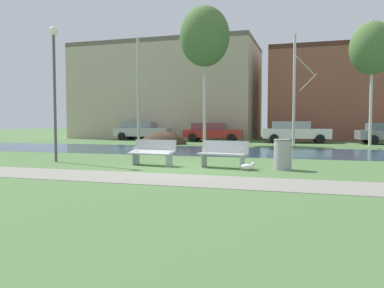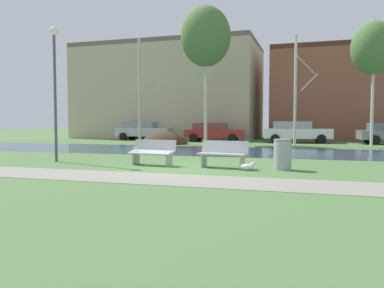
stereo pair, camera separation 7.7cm
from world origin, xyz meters
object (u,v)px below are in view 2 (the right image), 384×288
at_px(bench_right, 223,153).
at_px(seagull, 248,166).
at_px(parked_hatch_third_white, 296,132).
at_px(trash_bin, 283,154).
at_px(streetlamp, 55,71).
at_px(bench_left, 153,151).
at_px(parked_van_nearest_silver, 143,130).
at_px(parked_sedan_second_red, 213,132).

distance_m(bench_right, seagull, 1.10).
height_order(bench_right, parked_hatch_third_white, parked_hatch_third_white).
distance_m(trash_bin, seagull, 1.19).
distance_m(trash_bin, streetlamp, 8.73).
xyz_separation_m(trash_bin, seagull, (-0.98, -0.56, -0.36)).
xyz_separation_m(bench_left, parked_van_nearest_silver, (-8.30, 17.27, 0.34)).
xyz_separation_m(parked_sedan_second_red, parked_hatch_third_white, (6.10, 0.07, 0.05)).
xyz_separation_m(parked_van_nearest_silver, parked_hatch_third_white, (12.42, -0.88, 0.01)).
relative_size(seagull, parked_van_nearest_silver, 0.10).
bearing_deg(seagull, bench_right, 148.35).
relative_size(seagull, parked_sedan_second_red, 0.10).
distance_m(bench_left, parked_van_nearest_silver, 19.16).
relative_size(bench_right, trash_bin, 1.74).
bearing_deg(trash_bin, streetlamp, -179.98).
relative_size(streetlamp, parked_van_nearest_silver, 1.06).
bearing_deg(parked_van_nearest_silver, streetlamp, -75.71).
height_order(streetlamp, parked_hatch_third_white, streetlamp).
distance_m(seagull, parked_sedan_second_red, 17.71).
bearing_deg(seagull, bench_left, 170.73).
xyz_separation_m(seagull, streetlamp, (-7.26, 0.55, 3.23)).
height_order(bench_left, bench_right, same).
height_order(trash_bin, parked_hatch_third_white, parked_hatch_third_white).
bearing_deg(parked_hatch_third_white, streetlamp, -116.08).
bearing_deg(bench_left, bench_right, 0.00).
xyz_separation_m(bench_left, seagull, (3.36, -0.55, -0.34)).
bearing_deg(streetlamp, bench_left, -0.09).
relative_size(bench_left, parked_hatch_third_white, 0.34).
bearing_deg(bench_right, trash_bin, 0.29).
xyz_separation_m(bench_left, parked_sedan_second_red, (-1.99, 16.33, 0.29)).
height_order(streetlamp, parked_sedan_second_red, streetlamp).
xyz_separation_m(bench_right, parked_van_nearest_silver, (-10.77, 17.27, 0.34)).
xyz_separation_m(bench_right, parked_sedan_second_red, (-4.46, 16.33, 0.29)).
xyz_separation_m(bench_right, trash_bin, (1.87, 0.01, 0.02)).
bearing_deg(parked_hatch_third_white, parked_sedan_second_red, -179.37).
relative_size(bench_right, parked_hatch_third_white, 0.34).
bearing_deg(parked_sedan_second_red, streetlamp, -96.70).
height_order(bench_right, parked_van_nearest_silver, parked_van_nearest_silver).
relative_size(streetlamp, parked_hatch_third_white, 1.02).
distance_m(bench_left, parked_sedan_second_red, 16.45).
relative_size(bench_left, trash_bin, 1.74).
bearing_deg(bench_right, seagull, -31.65).
bearing_deg(trash_bin, seagull, -150.44).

